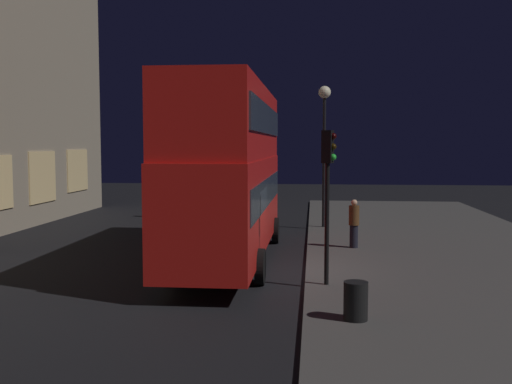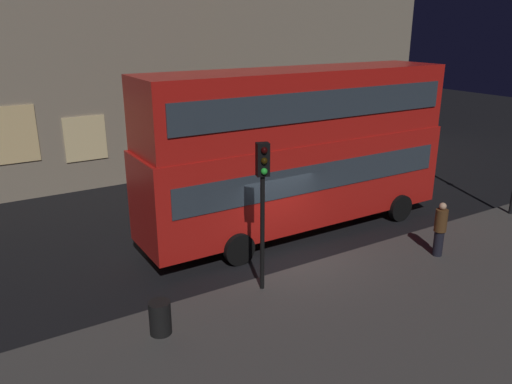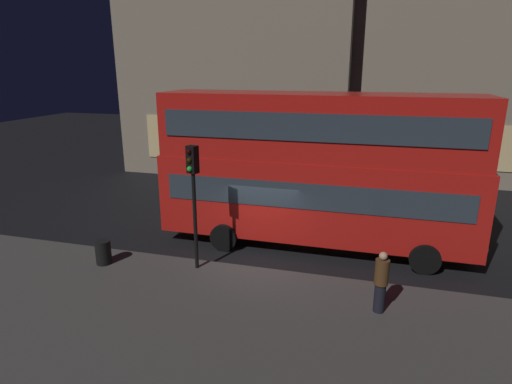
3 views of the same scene
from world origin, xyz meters
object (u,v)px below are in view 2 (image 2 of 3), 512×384
at_px(traffic_light_near_kerb, 263,187).
at_px(litter_bin, 160,318).
at_px(pedestrian, 440,229).
at_px(double_decker_bus, 299,144).
at_px(traffic_light_far_side, 433,114).

relative_size(traffic_light_near_kerb, litter_bin, 4.99).
bearing_deg(pedestrian, traffic_light_near_kerb, -100.43).
height_order(double_decker_bus, traffic_light_far_side, double_decker_bus).
relative_size(double_decker_bus, traffic_light_near_kerb, 2.79).
bearing_deg(litter_bin, double_decker_bus, 29.08).
xyz_separation_m(double_decker_bus, traffic_light_far_side, (10.43, 3.09, -0.36)).
bearing_deg(traffic_light_far_side, litter_bin, 36.39).
distance_m(traffic_light_far_side, pedestrian, 10.98).
bearing_deg(traffic_light_near_kerb, traffic_light_far_side, 41.17).
height_order(traffic_light_far_side, pedestrian, traffic_light_far_side).
distance_m(double_decker_bus, traffic_light_near_kerb, 4.57).
relative_size(traffic_light_far_side, pedestrian, 2.21).
bearing_deg(traffic_light_far_side, double_decker_bus, 31.28).
xyz_separation_m(double_decker_bus, pedestrian, (2.38, -4.17, -2.11)).
relative_size(pedestrian, litter_bin, 2.13).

